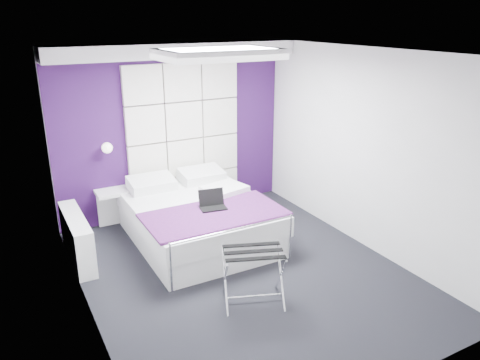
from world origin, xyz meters
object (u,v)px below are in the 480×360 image
at_px(wall_lamp, 106,147).
at_px(laptop, 212,203).
at_px(bed, 198,219).
at_px(luggage_rack, 253,277).
at_px(radiator, 77,238).
at_px(nightstand, 112,192).

height_order(wall_lamp, laptop, wall_lamp).
bearing_deg(bed, luggage_rack, -92.94).
xyz_separation_m(radiator, luggage_rack, (1.48, -1.88, 0.01)).
height_order(wall_lamp, radiator, wall_lamp).
distance_m(radiator, bed, 1.59).
xyz_separation_m(bed, laptop, (0.05, -0.34, 0.34)).
bearing_deg(radiator, nightstand, 47.91).
relative_size(bed, luggage_rack, 3.39).
bearing_deg(nightstand, luggage_rack, -72.23).
height_order(nightstand, luggage_rack, luggage_rack).
xyz_separation_m(bed, nightstand, (-0.92, 0.94, 0.24)).
xyz_separation_m(nightstand, luggage_rack, (0.83, -2.60, -0.25)).
relative_size(wall_lamp, nightstand, 0.33).
height_order(wall_lamp, nightstand, wall_lamp).
bearing_deg(wall_lamp, laptop, -53.29).
relative_size(radiator, laptop, 3.62).
bearing_deg(bed, radiator, 172.08).
xyz_separation_m(wall_lamp, bed, (0.93, -0.98, -0.90)).
bearing_deg(laptop, luggage_rack, -86.54).
relative_size(wall_lamp, radiator, 0.12).
bearing_deg(laptop, nightstand, 136.74).
distance_m(radiator, nightstand, 1.00).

